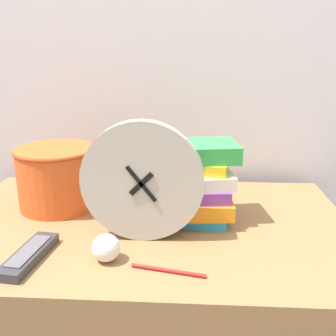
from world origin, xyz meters
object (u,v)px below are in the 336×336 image
desk_clock (140,182)px  tv_remote (29,255)px  crumpled_paper_ball (106,248)px  pen (168,271)px  basket (58,175)px  book_stack (189,183)px

desk_clock → tv_remote: size_ratio=1.52×
tv_remote → crumpled_paper_ball: size_ratio=3.11×
pen → crumpled_paper_ball: bearing=163.9°
tv_remote → crumpled_paper_ball: (0.16, 0.01, 0.02)m
desk_clock → basket: 0.31m
crumpled_paper_ball → desk_clock: bearing=60.4°
desk_clock → crumpled_paper_ball: desk_clock is taller
desk_clock → book_stack: desk_clock is taller
tv_remote → basket: bearing=95.9°
desk_clock → tv_remote: (-0.22, -0.11, -0.13)m
book_stack → basket: 0.36m
basket → tv_remote: bearing=-84.1°
basket → pen: (0.32, -0.32, -0.09)m
desk_clock → basket: bearing=144.7°
desk_clock → crumpled_paper_ball: (-0.06, -0.11, -0.11)m
book_stack → crumpled_paper_ball: size_ratio=4.19×
basket → crumpled_paper_ball: bearing=-55.9°
book_stack → tv_remote: bearing=-144.3°
tv_remote → desk_clock: bearing=26.9°
pen → desk_clock: bearing=116.3°
basket → desk_clock: bearing=-35.3°
crumpled_paper_ball → book_stack: bearing=53.9°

